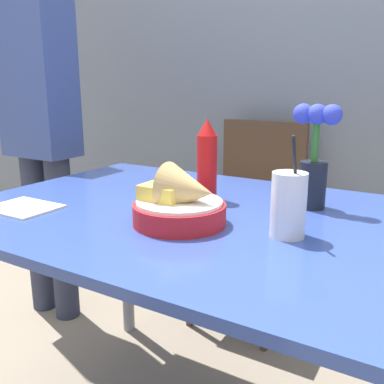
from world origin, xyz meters
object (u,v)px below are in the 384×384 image
object	(u,v)px
ketchup_bottle	(207,161)
drink_cup	(288,207)
person_standing	(40,124)
chair_far_window	(255,204)
food_basket	(182,203)
flower_vase	(314,157)

from	to	relation	value
ketchup_bottle	drink_cup	distance (m)	0.36
ketchup_bottle	person_standing	world-z (taller)	person_standing
ketchup_bottle	chair_far_window	bearing A→B (deg)	101.31
person_standing	drink_cup	bearing A→B (deg)	-17.23
food_basket	drink_cup	xyz separation A→B (m)	(0.24, 0.05, 0.01)
ketchup_bottle	person_standing	distance (m)	0.96
chair_far_window	food_basket	bearing A→B (deg)	-77.72
chair_far_window	flower_vase	bearing A→B (deg)	-56.13
chair_far_window	drink_cup	world-z (taller)	drink_cup
drink_cup	person_standing	bearing A→B (deg)	162.77
chair_far_window	food_basket	xyz separation A→B (m)	(0.20, -0.94, 0.26)
flower_vase	person_standing	size ratio (longest dim) A/B	0.18
flower_vase	chair_far_window	bearing A→B (deg)	123.87
drink_cup	flower_vase	size ratio (longest dim) A/B	0.82
ketchup_bottle	drink_cup	world-z (taller)	ketchup_bottle
drink_cup	person_standing	xyz separation A→B (m)	(-1.24, 0.38, 0.09)
chair_far_window	food_basket	world-z (taller)	chair_far_window
chair_far_window	ketchup_bottle	xyz separation A→B (m)	(0.14, -0.70, 0.32)
food_basket	drink_cup	bearing A→B (deg)	11.98
food_basket	ketchup_bottle	size ratio (longest dim) A/B	0.96
food_basket	flower_vase	world-z (taller)	flower_vase
ketchup_bottle	drink_cup	bearing A→B (deg)	-30.98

